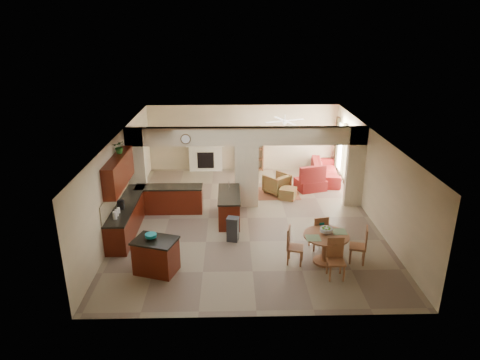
{
  "coord_description": "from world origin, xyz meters",
  "views": [
    {
      "loc": [
        -0.55,
        -12.69,
        6.02
      ],
      "look_at": [
        -0.24,
        0.3,
        1.22
      ],
      "focal_mm": 32.0,
      "sensor_mm": 36.0,
      "label": 1
    }
  ],
  "objects_px": {
    "sofa": "(325,170)",
    "dining_table": "(326,244)",
    "armchair": "(277,184)",
    "kitchen_island": "(156,256)"
  },
  "relations": [
    {
      "from": "kitchen_island",
      "to": "sofa",
      "type": "bearing_deg",
      "value": 67.85
    },
    {
      "from": "sofa",
      "to": "dining_table",
      "type": "bearing_deg",
      "value": 174.77
    },
    {
      "from": "kitchen_island",
      "to": "armchair",
      "type": "xyz_separation_m",
      "value": [
        3.63,
        5.31,
        -0.09
      ]
    },
    {
      "from": "kitchen_island",
      "to": "sofa",
      "type": "height_order",
      "value": "kitchen_island"
    },
    {
      "from": "kitchen_island",
      "to": "dining_table",
      "type": "relative_size",
      "value": 1.03
    },
    {
      "from": "sofa",
      "to": "armchair",
      "type": "bearing_deg",
      "value": 131.25
    },
    {
      "from": "dining_table",
      "to": "sofa",
      "type": "bearing_deg",
      "value": 78.05
    },
    {
      "from": "kitchen_island",
      "to": "dining_table",
      "type": "xyz_separation_m",
      "value": [
        4.4,
        0.34,
        0.07
      ]
    },
    {
      "from": "kitchen_island",
      "to": "armchair",
      "type": "bearing_deg",
      "value": 73.85
    },
    {
      "from": "dining_table",
      "to": "armchair",
      "type": "bearing_deg",
      "value": 98.77
    }
  ]
}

